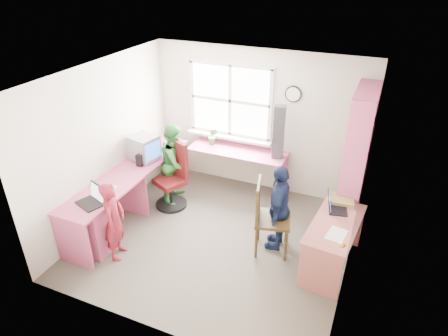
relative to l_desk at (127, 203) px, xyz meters
name	(u,v)px	position (x,y,z in m)	size (l,w,h in m)	color
room	(220,162)	(1.32, 0.38, 0.76)	(3.64, 3.44, 2.44)	#453E36
l_desk	(127,203)	(0.00, 0.00, 0.00)	(2.38, 2.95, 0.75)	#C64F79
right_desk	(334,235)	(2.90, 0.37, 0.04)	(0.66, 1.23, 0.68)	#99534C
bookshelf	(355,164)	(2.96, 1.47, 0.55)	(0.30, 1.02, 2.10)	#C64F79
swivel_chair	(174,179)	(0.29, 0.86, 0.01)	(0.67, 0.67, 1.09)	black
wooden_chair	(267,215)	(2.01, 0.36, 0.12)	(0.56, 0.56, 1.07)	#3B2D13
crt_monitor	(144,148)	(-0.19, 0.82, 0.50)	(0.48, 0.45, 0.40)	gray
laptop_left	(93,199)	(-0.12, -0.52, 0.35)	(0.43, 0.39, 0.24)	black
laptop_right	(334,206)	(2.82, 0.68, 0.28)	(0.33, 0.37, 0.22)	black
speaker_a	(140,160)	(-0.13, 0.60, 0.39)	(0.10, 0.10, 0.19)	black
speaker_b	(159,147)	(-0.14, 1.16, 0.38)	(0.09, 0.09, 0.17)	black
cd_tower	(279,132)	(1.73, 1.73, 0.73)	(0.20, 0.18, 0.87)	black
game_box	(343,200)	(2.90, 0.90, 0.26)	(0.33, 0.33, 0.06)	red
paper_a	(105,190)	(-0.18, -0.20, 0.30)	(0.22, 0.31, 0.00)	#BAB5B0
paper_b	(336,234)	(2.94, 0.14, 0.23)	(0.25, 0.32, 0.00)	#BAB5B0
potted_plant	(213,136)	(0.57, 1.76, 0.44)	(0.17, 0.13, 0.30)	#327F39
person_red	(114,221)	(0.20, -0.55, 0.11)	(0.41, 0.27, 1.13)	maroon
person_green	(176,163)	(0.24, 1.05, 0.21)	(0.64, 0.50, 1.33)	#337C31
person_navy	(279,207)	(2.13, 0.50, 0.18)	(0.74, 0.31, 1.27)	#131E3E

